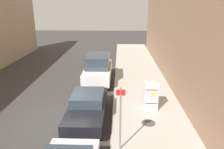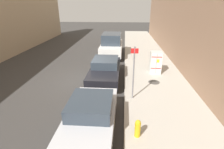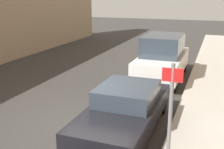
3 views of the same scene
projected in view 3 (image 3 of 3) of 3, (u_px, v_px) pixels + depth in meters
The scene contains 4 objects.
ground_plane at pixel (84, 129), 8.71m from camera, with size 80.00×80.00×0.00m, color #383533.
street_sign_post at pixel (169, 129), 5.07m from camera, with size 0.36×0.07×2.74m.
parked_van_white at pixel (163, 57), 13.57m from camera, with size 1.98×4.75×2.15m.
parked_sedan_dark at pixel (126, 108), 8.43m from camera, with size 1.88×4.68×1.38m.
Camera 3 is at (-3.58, 7.10, 4.03)m, focal length 45.00 mm.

